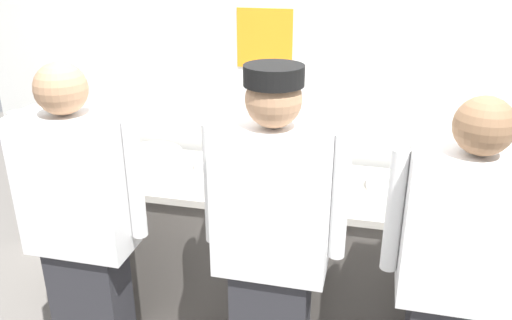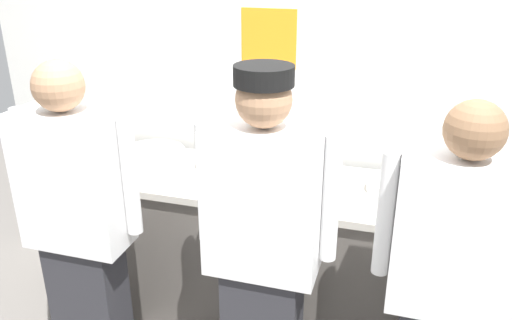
% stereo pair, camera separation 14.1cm
% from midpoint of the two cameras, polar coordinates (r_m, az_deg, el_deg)
% --- Properties ---
extents(wall_back, '(4.08, 0.11, 2.68)m').
position_cam_midpoint_polar(wall_back, '(3.09, 3.19, 8.33)').
color(wall_back, silver).
rests_on(wall_back, ground).
extents(prep_counter, '(2.60, 0.65, 0.91)m').
position_cam_midpoint_polar(prep_counter, '(3.03, 1.21, -10.23)').
color(prep_counter, '#56514C').
rests_on(prep_counter, ground).
extents(chef_near_left, '(0.61, 0.24, 1.67)m').
position_cam_midpoint_polar(chef_near_left, '(2.54, -20.18, -7.57)').
color(chef_near_left, '#2D2D33').
rests_on(chef_near_left, ground).
extents(chef_center, '(0.61, 0.24, 1.69)m').
position_cam_midpoint_polar(chef_center, '(2.23, -0.09, -9.78)').
color(chef_center, '#2D2D33').
rests_on(chef_center, ground).
extents(chef_far_right, '(0.60, 0.24, 1.62)m').
position_cam_midpoint_polar(chef_far_right, '(2.23, 19.52, -12.71)').
color(chef_far_right, '#2D2D33').
rests_on(chef_far_right, ground).
extents(plate_stack_front, '(0.21, 0.21, 0.07)m').
position_cam_midpoint_polar(plate_stack_front, '(2.98, -6.25, -0.34)').
color(plate_stack_front, white).
rests_on(plate_stack_front, prep_counter).
extents(plate_stack_rear, '(0.24, 0.24, 0.06)m').
position_cam_midpoint_polar(plate_stack_rear, '(2.79, 13.16, -2.56)').
color(plate_stack_rear, white).
rests_on(plate_stack_rear, prep_counter).
extents(mixing_bowl_steel, '(0.37, 0.37, 0.10)m').
position_cam_midpoint_polar(mixing_bowl_steel, '(3.02, -12.94, -0.11)').
color(mixing_bowl_steel, '#B7BABF').
rests_on(mixing_bowl_steel, prep_counter).
extents(sheet_tray, '(0.53, 0.36, 0.02)m').
position_cam_midpoint_polar(sheet_tray, '(2.80, 2.37, -2.28)').
color(sheet_tray, '#B7BABF').
rests_on(sheet_tray, prep_counter).
extents(squeeze_bottle_primary, '(0.05, 0.05, 0.18)m').
position_cam_midpoint_polar(squeeze_bottle_primary, '(3.19, -15.70, 1.46)').
color(squeeze_bottle_primary, orange).
rests_on(squeeze_bottle_primary, prep_counter).
extents(ramekin_green_sauce, '(0.09, 0.09, 0.04)m').
position_cam_midpoint_polar(ramekin_green_sauce, '(3.20, -18.03, 0.03)').
color(ramekin_green_sauce, white).
rests_on(ramekin_green_sauce, prep_counter).
extents(ramekin_red_sauce, '(0.09, 0.09, 0.04)m').
position_cam_midpoint_polar(ramekin_red_sauce, '(2.86, -8.64, -1.82)').
color(ramekin_red_sauce, white).
rests_on(ramekin_red_sauce, prep_counter).
extents(ramekin_orange_sauce, '(0.10, 0.10, 0.05)m').
position_cam_midpoint_polar(ramekin_orange_sauce, '(2.64, 16.14, -4.52)').
color(ramekin_orange_sauce, white).
rests_on(ramekin_orange_sauce, prep_counter).
extents(ramekin_yellow_sauce, '(0.09, 0.09, 0.04)m').
position_cam_midpoint_polar(ramekin_yellow_sauce, '(2.78, 23.54, -4.22)').
color(ramekin_yellow_sauce, white).
rests_on(ramekin_yellow_sauce, prep_counter).
extents(deli_cup, '(0.09, 0.09, 0.10)m').
position_cam_midpoint_polar(deli_cup, '(2.93, 22.30, -2.06)').
color(deli_cup, white).
rests_on(deli_cup, prep_counter).
extents(chefs_knife, '(0.28, 0.03, 0.02)m').
position_cam_midpoint_polar(chefs_knife, '(3.09, -16.36, -0.86)').
color(chefs_knife, '#B7BABF').
rests_on(chefs_knife, prep_counter).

